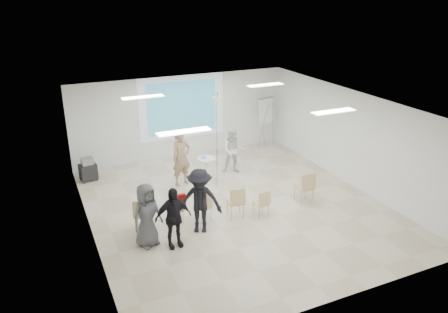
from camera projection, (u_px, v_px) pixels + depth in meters
name	position (u px, v px, depth m)	size (l,w,h in m)	color
floor	(235.00, 207.00, 12.62)	(8.00, 9.00, 0.10)	beige
ceiling	(236.00, 103.00, 11.49)	(8.00, 9.00, 0.10)	white
wall_back	(182.00, 116.00, 15.92)	(8.00, 0.10, 3.00)	silver
wall_left	(85.00, 183.00, 10.50)	(0.10, 9.00, 3.00)	silver
wall_right	(353.00, 138.00, 13.61)	(0.10, 9.00, 3.00)	silver
projection_halo	(182.00, 107.00, 15.73)	(3.20, 0.01, 2.30)	silver
projection_image	(182.00, 107.00, 15.72)	(2.60, 0.01, 1.90)	teal
pedestal_table	(206.00, 167.00, 14.24)	(0.73, 0.73, 0.75)	white
player_left	(181.00, 154.00, 13.62)	(0.75, 0.51, 2.05)	#9D7F60
player_right	(233.00, 148.00, 14.60)	(0.83, 0.67, 1.73)	white
controller_left	(184.00, 141.00, 13.78)	(0.04, 0.12, 0.04)	silver
controller_right	(225.00, 138.00, 14.63)	(0.04, 0.13, 0.04)	silver
chair_far_left	(142.00, 213.00, 11.11)	(0.56, 0.58, 0.91)	tan
chair_left_mid	(176.00, 208.00, 11.48)	(0.38, 0.41, 0.80)	tan
chair_left_inner	(205.00, 205.00, 11.63)	(0.48, 0.50, 0.81)	tan
chair_center	(236.00, 200.00, 11.74)	(0.49, 0.52, 0.92)	tan
chair_right_inner	(262.00, 202.00, 11.82)	(0.40, 0.43, 0.79)	tan
chair_right_far	(306.00, 186.00, 12.52)	(0.48, 0.51, 0.99)	tan
red_jacket	(178.00, 202.00, 11.26)	(0.43, 0.10, 0.41)	#AD1715
laptop	(203.00, 205.00, 11.71)	(0.30, 0.22, 0.02)	black
audience_left	(173.00, 213.00, 10.34)	(1.03, 0.62, 1.78)	black
audience_mid	(200.00, 197.00, 10.96)	(1.27, 0.69, 1.96)	black
audience_outer	(146.00, 212.00, 10.40)	(0.88, 0.58, 1.81)	#545559
flipchart_easel	(266.00, 111.00, 16.77)	(0.84, 0.65, 1.99)	#909398
av_cart	(88.00, 170.00, 14.17)	(0.58, 0.50, 0.77)	black
ceiling_projector	(217.00, 103.00, 12.93)	(0.30, 0.25, 3.00)	white
fluor_panel_nw	(143.00, 97.00, 12.45)	(1.20, 0.30, 0.02)	white
fluor_panel_ne	(265.00, 85.00, 13.99)	(1.20, 0.30, 0.02)	white
fluor_panel_sw	(184.00, 132.00, 9.48)	(1.20, 0.30, 0.02)	white
fluor_panel_se	(334.00, 111.00, 11.02)	(1.20, 0.30, 0.02)	white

